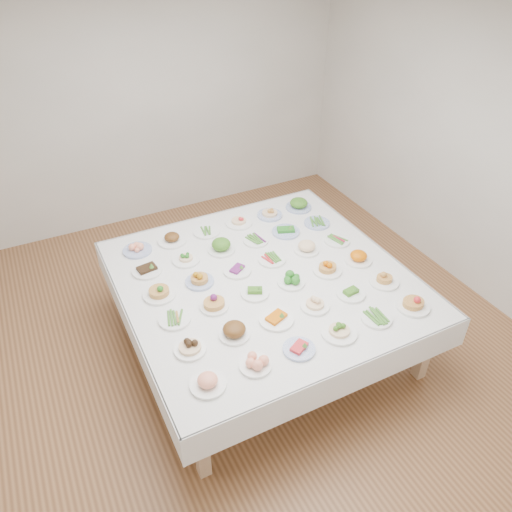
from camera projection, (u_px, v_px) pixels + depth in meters
name	position (u px, v px, depth m)	size (l,w,h in m)	color
room_envelope	(234.00, 154.00, 3.83)	(5.02, 5.02, 2.81)	#94653D
display_table	(264.00, 283.00, 4.37)	(2.41, 2.41, 0.75)	white
dish_0	(208.00, 380.00, 3.34)	(0.25, 0.25, 0.13)	white
dish_1	(255.00, 362.00, 3.48)	(0.23, 0.23, 0.11)	white
dish_2	(299.00, 347.00, 3.61)	(0.24, 0.24, 0.10)	#4C66B2
dish_3	(340.00, 327.00, 3.73)	(0.27, 0.27, 0.14)	white
dish_4	(377.00, 317.00, 3.88)	(0.24, 0.24, 0.06)	white
dish_5	(414.00, 300.00, 3.98)	(0.27, 0.27, 0.16)	white
dish_6	(190.00, 344.00, 3.59)	(0.23, 0.23, 0.13)	white
dish_7	(234.00, 329.00, 3.72)	(0.24, 0.24, 0.14)	white
dish_8	(276.00, 316.00, 3.86)	(0.27, 0.27, 0.11)	white
dish_9	(315.00, 301.00, 3.98)	(0.23, 0.23, 0.13)	white
dish_10	(351.00, 292.00, 4.12)	(0.24, 0.24, 0.09)	white
dish_11	(385.00, 277.00, 4.24)	(0.25, 0.25, 0.13)	white
dish_12	(175.00, 318.00, 3.88)	(0.25, 0.25, 0.06)	white
dish_13	(214.00, 301.00, 3.97)	(0.23, 0.23, 0.15)	white
dish_14	(255.00, 291.00, 4.13)	(0.23, 0.23, 0.09)	white
dish_15	(291.00, 279.00, 4.24)	(0.23, 0.23, 0.11)	white
dish_16	(328.00, 265.00, 4.36)	(0.25, 0.25, 0.16)	white
dish_17	(359.00, 256.00, 4.49)	(0.25, 0.25, 0.13)	white
dish_18	(159.00, 289.00, 4.09)	(0.27, 0.27, 0.15)	white
dish_19	(199.00, 277.00, 4.23)	(0.24, 0.24, 0.14)	#4C66B2
dish_20	(237.00, 269.00, 4.38)	(0.24, 0.24, 0.09)	white
dish_21	(272.00, 258.00, 4.52)	(0.25, 0.25, 0.06)	white
dish_22	(307.00, 245.00, 4.62)	(0.23, 0.23, 0.14)	white
dish_23	(337.00, 240.00, 4.77)	(0.25, 0.24, 0.06)	white
dish_24	(147.00, 267.00, 4.37)	(0.26, 0.26, 0.12)	white
dish_25	(186.00, 257.00, 4.50)	(0.24, 0.24, 0.11)	white
dish_26	(221.00, 244.00, 4.62)	(0.26, 0.26, 0.16)	white
dish_27	(256.00, 240.00, 4.77)	(0.24, 0.24, 0.06)	white
dish_28	(286.00, 229.00, 4.88)	(0.27, 0.27, 0.12)	#4C66B2
dish_29	(317.00, 222.00, 5.03)	(0.25, 0.25, 0.06)	#4C66B2
dish_30	(137.00, 247.00, 4.62)	(0.26, 0.26, 0.11)	#4C66B2
dish_31	(172.00, 236.00, 4.74)	(0.27, 0.27, 0.14)	white
dish_32	(207.00, 231.00, 4.89)	(0.25, 0.25, 0.06)	white
dish_33	(239.00, 219.00, 5.01)	(0.27, 0.27, 0.12)	white
dish_34	(270.00, 211.00, 5.14)	(0.26, 0.26, 0.13)	#4C66B2
dish_35	(299.00, 202.00, 5.26)	(0.28, 0.28, 0.15)	#4C66B2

